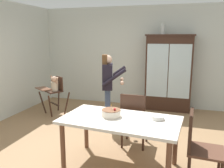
% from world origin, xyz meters
% --- Properties ---
extents(ground_plane, '(6.24, 6.24, 0.00)m').
position_xyz_m(ground_plane, '(0.00, 0.00, 0.00)').
color(ground_plane, '#93704C').
extents(wall_back, '(5.32, 0.06, 2.70)m').
position_xyz_m(wall_back, '(0.00, 2.63, 1.35)').
color(wall_back, silver).
rests_on(wall_back, ground_plane).
extents(china_cabinet, '(1.20, 0.48, 1.95)m').
position_xyz_m(china_cabinet, '(0.98, 2.37, 0.98)').
color(china_cabinet, '#382116').
rests_on(china_cabinet, ground_plane).
extents(ceramic_vase, '(0.13, 0.13, 0.27)m').
position_xyz_m(ceramic_vase, '(0.78, 2.37, 2.07)').
color(ceramic_vase, '#B2B7B2').
rests_on(ceramic_vase, china_cabinet).
extents(high_chair_with_toddler, '(0.80, 0.84, 0.95)m').
position_xyz_m(high_chair_with_toddler, '(-1.68, 1.21, 0.65)').
color(high_chair_with_toddler, '#382116').
rests_on(high_chair_with_toddler, ground_plane).
extents(adult_person, '(0.60, 0.58, 1.53)m').
position_xyz_m(adult_person, '(-0.16, 0.80, 0.97)').
color(adult_person, '#3D4C6B').
rests_on(adult_person, ground_plane).
extents(dining_table, '(1.74, 1.04, 0.74)m').
position_xyz_m(dining_table, '(0.49, -0.66, 0.65)').
color(dining_table, silver).
rests_on(dining_table, ground_plane).
extents(birthday_cake, '(0.28, 0.28, 0.19)m').
position_xyz_m(birthday_cake, '(0.34, -0.61, 0.79)').
color(birthday_cake, beige).
rests_on(birthday_cake, dining_table).
extents(serving_bowl, '(0.18, 0.18, 0.05)m').
position_xyz_m(serving_bowl, '(1.00, -0.53, 0.77)').
color(serving_bowl, silver).
rests_on(serving_bowl, dining_table).
extents(dining_chair_far_side, '(0.45, 0.45, 0.96)m').
position_xyz_m(dining_chair_far_side, '(0.55, -0.00, 0.56)').
color(dining_chair_far_side, '#382116').
rests_on(dining_chair_far_side, ground_plane).
extents(dining_chair_right_end, '(0.47, 0.47, 0.96)m').
position_xyz_m(dining_chair_right_end, '(1.54, -0.76, 0.56)').
color(dining_chair_right_end, '#382116').
rests_on(dining_chair_right_end, ground_plane).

